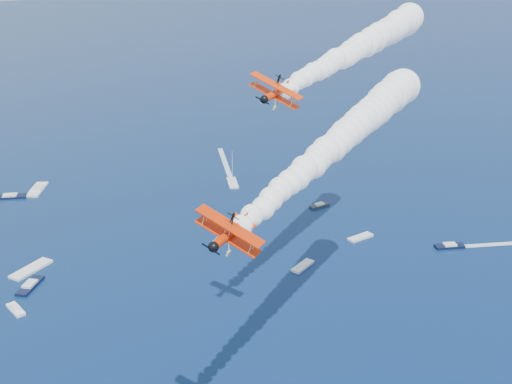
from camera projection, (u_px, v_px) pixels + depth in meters
biplane_lead at (276, 93)px, 100.22m from camera, size 11.45×13.14×9.28m
biplane_trail at (230, 233)px, 74.55m from camera, size 11.22×12.79×8.90m
smoke_trail_lead at (359, 47)px, 127.44m from camera, size 74.38×49.85×12.86m
smoke_trail_trail at (342, 138)px, 102.13m from camera, size 74.47×52.08×12.86m
boat_wakes at (289, 241)px, 184.03m from camera, size 169.49×143.35×0.04m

